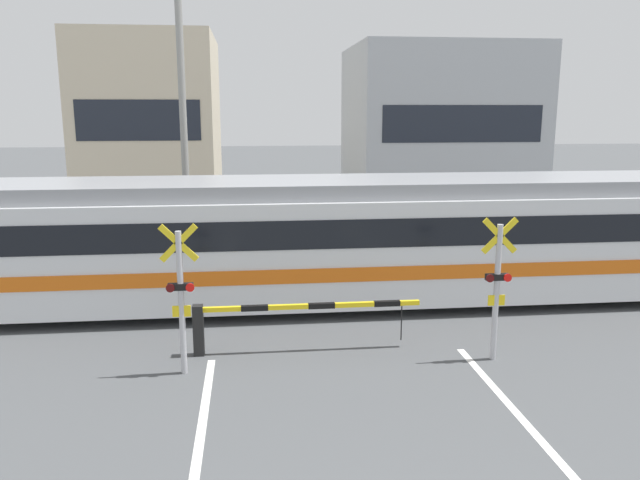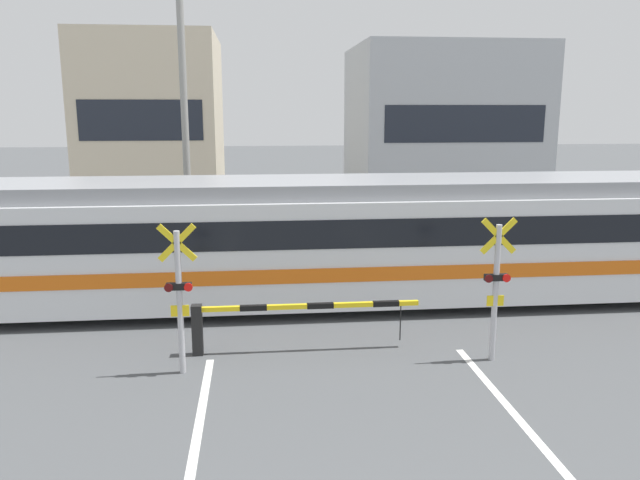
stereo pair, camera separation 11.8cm
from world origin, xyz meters
TOP-DOWN VIEW (x-y plane):
  - rail_track_near at (0.00, 10.69)m, footprint 50.00×0.10m
  - rail_track_far at (0.00, 12.13)m, footprint 50.00×0.10m
  - commuter_train at (0.82, 11.41)m, footprint 17.66×3.06m
  - crossing_barrier_near at (-1.41, 8.31)m, footprint 4.43×0.20m
  - crossing_barrier_far at (1.41, 14.11)m, footprint 4.43×0.20m
  - crossing_signal_left at (-2.88, 7.47)m, footprint 0.68×0.15m
  - crossing_signal_right at (2.88, 7.47)m, footprint 0.68×0.15m
  - pedestrian at (-0.35, 18.09)m, footprint 0.38×0.22m
  - building_left_of_street at (-5.83, 25.10)m, footprint 5.59×7.00m
  - building_right_of_street at (7.00, 25.10)m, footprint 7.93×7.00m
  - utility_pole_streetside at (-3.63, 16.61)m, footprint 0.22×0.22m

SIDE VIEW (x-z plane):
  - rail_track_near at x=0.00m, z-range 0.00..0.08m
  - rail_track_far at x=0.00m, z-range 0.00..0.08m
  - crossing_barrier_near at x=-1.41m, z-range 0.23..1.23m
  - crossing_barrier_far at x=1.41m, z-range 0.23..1.23m
  - pedestrian at x=-0.35m, z-range 0.12..1.75m
  - crossing_signal_left at x=-2.88m, z-range 0.13..2.87m
  - crossing_signal_right at x=2.88m, z-range 0.13..2.87m
  - commuter_train at x=0.82m, z-range 0.11..3.15m
  - building_right_of_street at x=7.00m, z-range 0.00..7.45m
  - building_left_of_street at x=-5.83m, z-range 0.00..7.75m
  - utility_pole_streetside at x=-3.63m, z-range 0.00..7.91m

